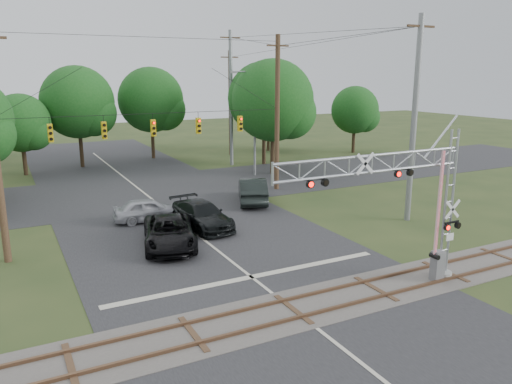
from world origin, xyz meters
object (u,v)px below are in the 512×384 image
sedan_silver (149,210)px  streetlight (253,117)px  traffic_signal_span (167,120)px  pickup_black (169,232)px  crossing_gantry (403,196)px  car_dark (202,215)px

sedan_silver → streetlight: (11.88, 9.43, 4.36)m
traffic_signal_span → pickup_black: traffic_signal_span is taller
sedan_silver → traffic_signal_span: bearing=-27.4°
pickup_black → streetlight: (12.17, 14.44, 4.31)m
traffic_signal_span → sedan_silver: traffic_signal_span is taller
crossing_gantry → car_dark: 12.79m
crossing_gantry → traffic_signal_span: traffic_signal_span is taller
crossing_gantry → pickup_black: (-6.73, 9.42, -3.22)m
pickup_black → sedan_silver: pickup_black is taller
sedan_silver → streetlight: streetlight is taller
sedan_silver → streetlight: bearing=-45.9°
car_dark → pickup_black: bearing=-145.8°
pickup_black → sedan_silver: bearing=101.1°
car_dark → streetlight: size_ratio=0.57×
pickup_black → streetlight: bearing=64.3°
crossing_gantry → sedan_silver: bearing=114.0°
car_dark → streetlight: 16.03m
sedan_silver → streetlight: 15.79m
traffic_signal_span → car_dark: bearing=-91.6°
car_dark → streetlight: (9.50, 12.16, 4.32)m
traffic_signal_span → pickup_black: bearing=-107.7°
traffic_signal_span → pickup_black: 10.59m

